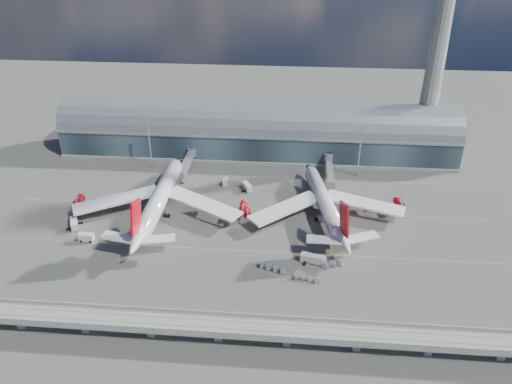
# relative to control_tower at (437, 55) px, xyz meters

# --- Properties ---
(ground) EXTENTS (500.00, 500.00, 0.00)m
(ground) POSITION_rel_control_tower_xyz_m (-85.00, -83.00, -51.64)
(ground) COLOR #474744
(ground) RESTS_ON ground
(taxi_lines) EXTENTS (200.00, 80.12, 0.01)m
(taxi_lines) POSITION_rel_control_tower_xyz_m (-85.00, -60.89, -51.63)
(taxi_lines) COLOR gold
(taxi_lines) RESTS_ON ground
(terminal) EXTENTS (200.00, 30.00, 28.00)m
(terminal) POSITION_rel_control_tower_xyz_m (-85.00, -5.01, -40.30)
(terminal) COLOR #1F2A34
(terminal) RESTS_ON ground
(control_tower) EXTENTS (19.00, 19.00, 103.00)m
(control_tower) POSITION_rel_control_tower_xyz_m (0.00, 0.00, 0.00)
(control_tower) COLOR gray
(control_tower) RESTS_ON ground
(guideway) EXTENTS (220.00, 8.50, 7.20)m
(guideway) POSITION_rel_control_tower_xyz_m (-85.00, -138.00, -46.34)
(guideway) COLOR gray
(guideway) RESTS_ON ground
(floodlight_mast_left) EXTENTS (3.00, 0.70, 25.70)m
(floodlight_mast_left) POSITION_rel_control_tower_xyz_m (-135.00, -28.00, -38.00)
(floodlight_mast_left) COLOR gray
(floodlight_mast_left) RESTS_ON ground
(floodlight_mast_right) EXTENTS (3.00, 0.70, 25.70)m
(floodlight_mast_right) POSITION_rel_control_tower_xyz_m (-35.00, -28.00, -38.00)
(floodlight_mast_right) COLOR gray
(floodlight_mast_right) RESTS_ON ground
(airliner_left) EXTENTS (73.31, 76.96, 23.52)m
(airliner_left) POSITION_rel_control_tower_xyz_m (-120.09, -70.41, -44.92)
(airliner_left) COLOR white
(airliner_left) RESTS_ON ground
(airliner_right) EXTENTS (67.21, 70.33, 22.44)m
(airliner_right) POSITION_rel_control_tower_xyz_m (-51.70, -66.54, -45.82)
(airliner_right) COLOR white
(airliner_right) RESTS_ON ground
(jet_bridge_left) EXTENTS (4.40, 28.00, 7.25)m
(jet_bridge_left) POSITION_rel_control_tower_xyz_m (-116.61, -29.88, -46.46)
(jet_bridge_left) COLOR gray
(jet_bridge_left) RESTS_ON ground
(jet_bridge_right) EXTENTS (4.40, 32.00, 7.25)m
(jet_bridge_right) POSITION_rel_control_tower_xyz_m (-48.57, -31.82, -46.46)
(jet_bridge_right) COLOR gray
(jet_bridge_right) RESTS_ON ground
(service_truck_0) EXTENTS (5.58, 8.12, 3.22)m
(service_truck_0) POSITION_rel_control_tower_xyz_m (-151.56, -83.01, -49.97)
(service_truck_0) COLOR beige
(service_truck_0) RESTS_ON ground
(service_truck_1) EXTENTS (5.70, 2.89, 3.29)m
(service_truck_1) POSITION_rel_control_tower_xyz_m (-143.04, -92.00, -49.98)
(service_truck_1) COLOR beige
(service_truck_1) RESTS_ON ground
(service_truck_2) EXTENTS (9.33, 4.75, 3.25)m
(service_truck_2) POSITION_rel_control_tower_xyz_m (-56.84, -98.31, -49.94)
(service_truck_2) COLOR beige
(service_truck_2) RESTS_ON ground
(service_truck_3) EXTENTS (4.18, 5.94, 2.68)m
(service_truck_3) POSITION_rel_control_tower_xyz_m (-52.37, -68.21, -50.26)
(service_truck_3) COLOR beige
(service_truck_3) RESTS_ON ground
(service_truck_4) EXTENTS (2.77, 5.16, 2.91)m
(service_truck_4) POSITION_rel_control_tower_xyz_m (-96.43, -42.23, -50.17)
(service_truck_4) COLOR beige
(service_truck_4) RESTS_ON ground
(service_truck_5) EXTENTS (5.28, 6.88, 3.13)m
(service_truck_5) POSITION_rel_control_tower_xyz_m (-86.02, -46.31, -50.03)
(service_truck_5) COLOR beige
(service_truck_5) RESTS_ON ground
(cargo_train_0) EXTENTS (10.03, 4.87, 1.68)m
(cargo_train_0) POSITION_rel_control_tower_xyz_m (-71.18, -103.73, -50.76)
(cargo_train_0) COLOR gray
(cargo_train_0) RESTS_ON ground
(cargo_train_1) EXTENTS (9.31, 3.07, 1.53)m
(cargo_train_1) POSITION_rel_control_tower_xyz_m (-59.04, -108.35, -50.84)
(cargo_train_1) COLOR gray
(cargo_train_1) RESTS_ON ground
(cargo_train_2) EXTENTS (8.14, 4.80, 1.82)m
(cargo_train_2) POSITION_rel_control_tower_xyz_m (-49.96, -99.64, -50.69)
(cargo_train_2) COLOR gray
(cargo_train_2) RESTS_ON ground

